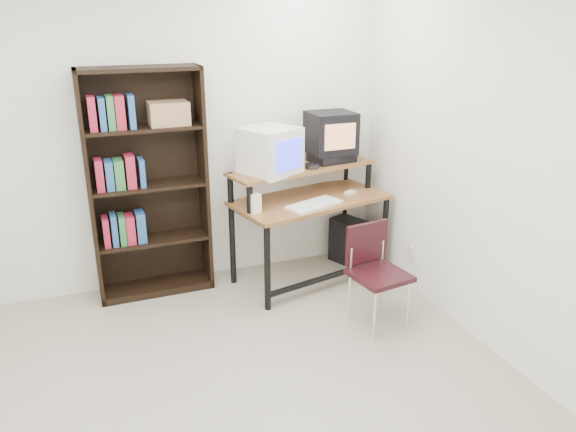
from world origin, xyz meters
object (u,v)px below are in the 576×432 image
object	(u,v)px
pc_tower	(354,243)
school_chair	(375,265)
crt_monitor	(270,151)
computer_desk	(309,202)
crt_tv	(330,133)
bookshelf	(147,182)

from	to	relation	value
pc_tower	school_chair	xyz separation A→B (m)	(-0.33, -0.97, 0.25)
crt_monitor	pc_tower	size ratio (longest dim) A/B	1.19
computer_desk	crt_tv	distance (m)	0.64
pc_tower	computer_desk	bearing A→B (deg)	168.14
crt_tv	bookshelf	distance (m)	1.61
school_chair	bookshelf	world-z (taller)	bookshelf
crt_monitor	crt_tv	distance (m)	0.65
computer_desk	crt_monitor	size ratio (longest dim) A/B	2.62
computer_desk	bookshelf	distance (m)	1.34
computer_desk	crt_monitor	world-z (taller)	crt_monitor
computer_desk	bookshelf	size ratio (longest dim) A/B	0.77
crt_monitor	bookshelf	bearing A→B (deg)	140.38
pc_tower	school_chair	distance (m)	1.06
crt_monitor	crt_tv	world-z (taller)	crt_tv
school_chair	bookshelf	bearing A→B (deg)	133.73
pc_tower	crt_tv	bearing A→B (deg)	128.28
pc_tower	bookshelf	bearing A→B (deg)	152.65
computer_desk	crt_tv	size ratio (longest dim) A/B	3.62
computer_desk	school_chair	xyz separation A→B (m)	(0.16, -0.87, -0.24)
crt_tv	pc_tower	xyz separation A→B (m)	(0.21, -0.12, -1.02)
crt_tv	bookshelf	bearing A→B (deg)	177.82
crt_tv	pc_tower	distance (m)	1.05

